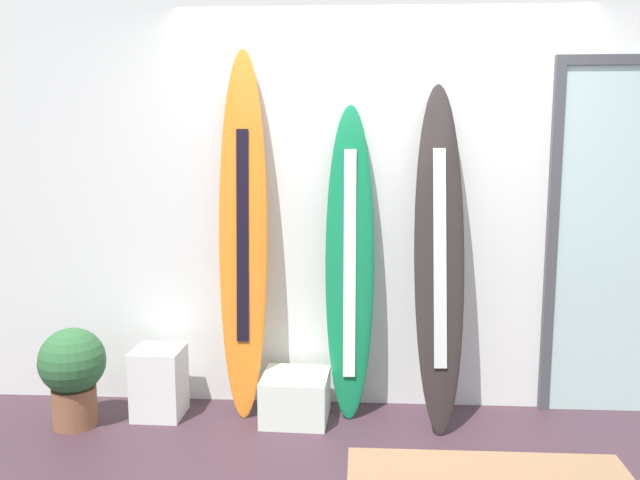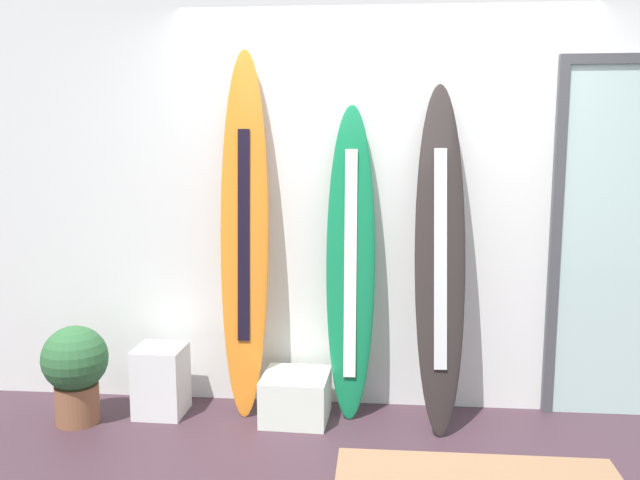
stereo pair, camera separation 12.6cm
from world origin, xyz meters
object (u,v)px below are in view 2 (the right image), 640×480
at_px(surfboard_sunset, 244,238).
at_px(surfboard_charcoal, 440,260).
at_px(potted_plant, 75,368).
at_px(display_block_center, 161,380).
at_px(display_block_left, 295,397).
at_px(glass_door, 639,236).
at_px(surfboard_emerald, 350,263).

distance_m(surfboard_sunset, surfboard_charcoal, 1.19).
bearing_deg(potted_plant, display_block_center, 20.69).
bearing_deg(display_block_left, surfboard_sunset, 161.94).
xyz_separation_m(surfboard_sunset, potted_plant, (-0.99, -0.28, -0.76)).
relative_size(surfboard_sunset, potted_plant, 3.74).
height_order(surfboard_sunset, glass_door, surfboard_sunset).
bearing_deg(surfboard_charcoal, display_block_center, -179.81).
relative_size(display_block_left, display_block_center, 0.96).
bearing_deg(surfboard_charcoal, glass_door, 11.83).
relative_size(surfboard_sunset, surfboard_charcoal, 1.10).
distance_m(surfboard_sunset, potted_plant, 1.28).
xyz_separation_m(display_block_left, glass_door, (2.06, 0.26, 0.99)).
bearing_deg(display_block_center, display_block_left, -0.41).
height_order(surfboard_emerald, display_block_left, surfboard_emerald).
bearing_deg(potted_plant, glass_door, 7.33).
bearing_deg(glass_door, surfboard_charcoal, -168.17).
bearing_deg(surfboard_charcoal, potted_plant, -175.21).
relative_size(surfboard_emerald, display_block_left, 4.63).
relative_size(display_block_center, potted_plant, 0.72).
relative_size(display_block_left, potted_plant, 0.69).
height_order(surfboard_sunset, display_block_left, surfboard_sunset).
height_order(surfboard_emerald, potted_plant, surfboard_emerald).
distance_m(surfboard_sunset, glass_door, 2.39).
height_order(surfboard_sunset, surfboard_emerald, surfboard_sunset).
height_order(display_block_left, potted_plant, potted_plant).
xyz_separation_m(display_block_center, glass_door, (2.91, 0.26, 0.92)).
height_order(display_block_left, glass_door, glass_door).
bearing_deg(glass_door, display_block_center, -174.93).
relative_size(surfboard_emerald, surfboard_charcoal, 0.94).
bearing_deg(display_block_center, glass_door, 5.07).
xyz_separation_m(display_block_center, potted_plant, (-0.47, -0.18, 0.13)).
height_order(display_block_center, potted_plant, potted_plant).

